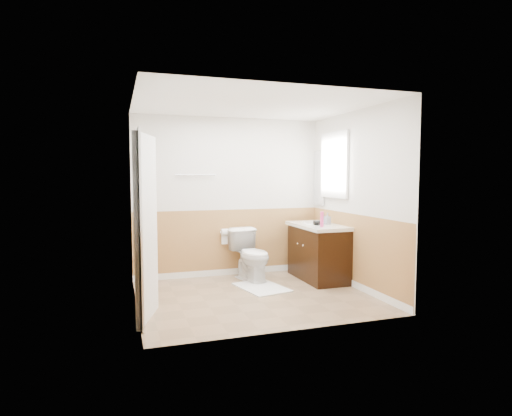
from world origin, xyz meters
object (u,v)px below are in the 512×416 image
object	(u,v)px
toilet	(251,255)
lotion_bottle	(322,219)
soap_dispenser	(327,219)
vanity_cabinet	(318,253)
bath_mat	(262,287)

from	to	relation	value
toilet	lotion_bottle	bearing A→B (deg)	-43.50
lotion_bottle	soap_dispenser	bearing A→B (deg)	48.76
vanity_cabinet	lotion_bottle	bearing A→B (deg)	-108.06
bath_mat	lotion_bottle	xyz separation A→B (m)	(0.90, -0.08, 0.95)
bath_mat	vanity_cabinet	size ratio (longest dim) A/B	0.73
toilet	bath_mat	distance (m)	0.60
vanity_cabinet	lotion_bottle	size ratio (longest dim) A/B	5.00
toilet	vanity_cabinet	size ratio (longest dim) A/B	0.71
toilet	soap_dispenser	size ratio (longest dim) A/B	4.42
toilet	vanity_cabinet	distance (m)	1.03
toilet	bath_mat	size ratio (longest dim) A/B	0.97
soap_dispenser	bath_mat	bearing A→B (deg)	-171.25
lotion_bottle	soap_dispenser	distance (m)	0.33
vanity_cabinet	lotion_bottle	xyz separation A→B (m)	(-0.10, -0.31, 0.56)
vanity_cabinet	soap_dispenser	world-z (taller)	soap_dispenser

